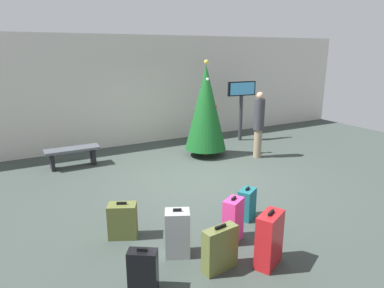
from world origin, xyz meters
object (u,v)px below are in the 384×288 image
holiday_tree (206,108)px  suitcase_3 (178,233)px  suitcase_6 (233,220)px  suitcase_2 (143,271)px  traveller_0 (259,123)px  suitcase_1 (247,204)px  suitcase_4 (269,240)px  waiting_bench (73,153)px  suitcase_0 (220,249)px  flight_info_kiosk (241,99)px  suitcase_5 (123,221)px

holiday_tree → suitcase_3: 4.94m
suitcase_6 → suitcase_3: bearing=176.5°
suitcase_2 → suitcase_6: 1.67m
holiday_tree → suitcase_6: size_ratio=3.61×
traveller_0 → suitcase_3: traveller_0 is taller
holiday_tree → suitcase_1: holiday_tree is taller
suitcase_4 → suitcase_6: size_ratio=1.11×
waiting_bench → suitcase_2: suitcase_2 is taller
waiting_bench → suitcase_3: suitcase_3 is taller
suitcase_0 → suitcase_1: 1.56m
traveller_0 → suitcase_3: bearing=-142.0°
suitcase_6 → flight_info_kiosk: bearing=52.5°
waiting_bench → suitcase_1: suitcase_1 is taller
holiday_tree → suitcase_2: size_ratio=4.50×
holiday_tree → suitcase_0: bearing=-118.9°
suitcase_5 → suitcase_2: bearing=-97.4°
suitcase_1 → flight_info_kiosk: bearing=54.7°
flight_info_kiosk → suitcase_6: (-3.75, -4.88, -0.99)m
flight_info_kiosk → suitcase_0: size_ratio=2.89×
suitcase_3 → suitcase_2: bearing=-146.2°
suitcase_6 → suitcase_5: bearing=147.9°
suitcase_3 → suitcase_4: 1.26m
suitcase_2 → suitcase_3: size_ratio=0.80×
traveller_0 → suitcase_6: size_ratio=2.48×
suitcase_1 → suitcase_4: bearing=-115.0°
suitcase_1 → suitcase_2: 2.41m
suitcase_1 → suitcase_6: suitcase_6 is taller
suitcase_2 → suitcase_3: 0.84m
flight_info_kiosk → suitcase_6: size_ratio=2.63×
suitcase_3 → traveller_0: bearing=38.0°
suitcase_0 → suitcase_5: 1.66m
flight_info_kiosk → suitcase_2: 7.61m
suitcase_5 → suitcase_4: bearing=-47.7°
suitcase_1 → suitcase_3: 1.60m
suitcase_2 → suitcase_4: 1.71m
holiday_tree → traveller_0: holiday_tree is taller
suitcase_3 → suitcase_6: 0.91m
traveller_0 → suitcase_3: 5.08m
waiting_bench → suitcase_0: (0.91, -5.28, -0.05)m
traveller_0 → suitcase_0: 5.21m
flight_info_kiosk → suitcase_2: bearing=-135.4°
holiday_tree → suitcase_1: bearing=-110.0°
traveller_0 → suitcase_1: 3.69m
waiting_bench → suitcase_2: bearing=-91.4°
traveller_0 → suitcase_5: (-4.50, -2.26, -0.68)m
flight_info_kiosk → suitcase_6: 6.24m
holiday_tree → suitcase_0: holiday_tree is taller
holiday_tree → suitcase_0: (-2.48, -4.51, -1.03)m
suitcase_0 → suitcase_5: (-0.86, 1.42, -0.03)m
traveller_0 → suitcase_5: 5.08m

